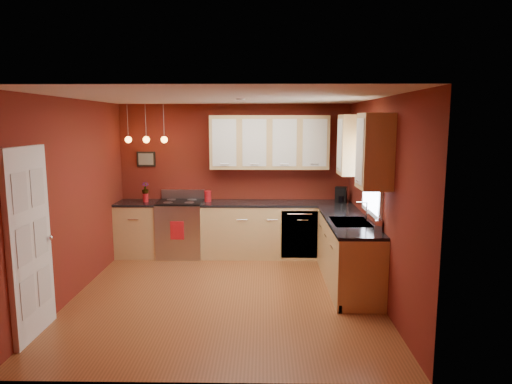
{
  "coord_description": "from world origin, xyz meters",
  "views": [
    {
      "loc": [
        0.51,
        -5.84,
        2.3
      ],
      "look_at": [
        0.39,
        1.0,
        1.24
      ],
      "focal_mm": 32.0,
      "sensor_mm": 36.0,
      "label": 1
    }
  ],
  "objects_px": {
    "sink": "(351,223)",
    "gas_range": "(181,228)",
    "coffee_maker": "(341,195)",
    "red_canister": "(208,196)",
    "soap_pump": "(379,223)"
  },
  "relations": [
    {
      "from": "gas_range",
      "to": "coffee_maker",
      "type": "distance_m",
      "value": 2.8
    },
    {
      "from": "red_canister",
      "to": "soap_pump",
      "type": "xyz_separation_m",
      "value": [
        2.4,
        -2.08,
        0.01
      ]
    },
    {
      "from": "gas_range",
      "to": "sink",
      "type": "height_order",
      "value": "sink"
    },
    {
      "from": "sink",
      "to": "red_canister",
      "type": "height_order",
      "value": "sink"
    },
    {
      "from": "gas_range",
      "to": "soap_pump",
      "type": "height_order",
      "value": "soap_pump"
    },
    {
      "from": "red_canister",
      "to": "soap_pump",
      "type": "bearing_deg",
      "value": -40.95
    },
    {
      "from": "sink",
      "to": "coffee_maker",
      "type": "height_order",
      "value": "sink"
    },
    {
      "from": "soap_pump",
      "to": "red_canister",
      "type": "bearing_deg",
      "value": 139.05
    },
    {
      "from": "coffee_maker",
      "to": "sink",
      "type": "bearing_deg",
      "value": -77.12
    },
    {
      "from": "red_canister",
      "to": "coffee_maker",
      "type": "xyz_separation_m",
      "value": [
        2.27,
        -0.04,
        0.03
      ]
    },
    {
      "from": "sink",
      "to": "red_canister",
      "type": "distance_m",
      "value": 2.64
    },
    {
      "from": "sink",
      "to": "soap_pump",
      "type": "bearing_deg",
      "value": -65.74
    },
    {
      "from": "sink",
      "to": "coffee_maker",
      "type": "relative_size",
      "value": 2.62
    },
    {
      "from": "coffee_maker",
      "to": "soap_pump",
      "type": "distance_m",
      "value": 2.05
    },
    {
      "from": "sink",
      "to": "gas_range",
      "type": "bearing_deg",
      "value": 150.22
    }
  ]
}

